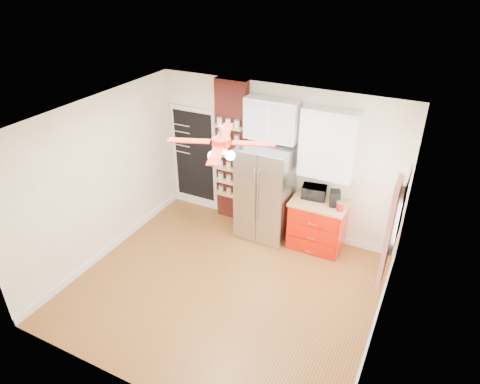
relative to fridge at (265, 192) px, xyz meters
The scene contains 21 objects.
floor 1.85m from the fridge, 88.24° to the right, with size 4.50×4.50×0.00m, color #945E25.
ceiling 2.45m from the fridge, 88.24° to the right, with size 4.50×4.50×0.00m, color white.
wall_back 0.60m from the fridge, 82.30° to the left, with size 4.50×0.02×2.70m, color #FFF1CD.
wall_front 3.66m from the fridge, 89.21° to the right, with size 4.50×0.02×2.70m, color #FFF1CD.
wall_left 2.78m from the fridge, 143.46° to the right, with size 0.02×4.00×2.70m, color #FFF1CD.
wall_right 2.86m from the fridge, 35.33° to the right, with size 0.02×4.00×2.70m, color #FFF1CD.
chalkboard 1.70m from the fridge, 168.59° to the left, with size 0.95×0.05×1.95m.
brick_pillar 0.97m from the fridge, 160.07° to the left, with size 0.60×0.16×2.70m, color maroon.
fridge is the anchor object (origin of this frame).
upper_glass_cabinet 1.29m from the fridge, 90.00° to the left, with size 0.90×0.35×0.70m, color white.
red_cabinet 1.06m from the fridge, ahead, with size 0.94×0.64×0.90m.
upper_shelf_unit 1.41m from the fridge, 12.78° to the left, with size 0.90×0.30×1.15m, color white.
window 2.49m from the fridge, 17.75° to the right, with size 0.04×0.75×1.05m, color white.
curtain 2.63m from the fridge, 29.86° to the right, with size 0.06×0.40×1.55m, color red.
ceiling_fan 2.25m from the fridge, 88.24° to the right, with size 1.40×1.40×0.44m.
toaster_oven 0.86m from the fridge, ahead, with size 0.40×0.27×0.22m, color black.
coffee_maker 1.23m from the fridge, ahead, with size 0.16×0.19×0.26m, color black.
canister_left 1.34m from the fridge, ahead, with size 0.11×0.11×0.14m, color #B0091C.
canister_right 1.28m from the fridge, ahead, with size 0.09×0.09×0.13m, color #B40A27.
pantry_jar_oats 1.04m from the fridge, behind, with size 0.08×0.08×0.13m, color beige.
pantry_jar_beans 0.90m from the fridge, 168.17° to the left, with size 0.10×0.10×0.12m, color brown.
Camera 1 is at (2.48, -4.43, 4.53)m, focal length 32.00 mm.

